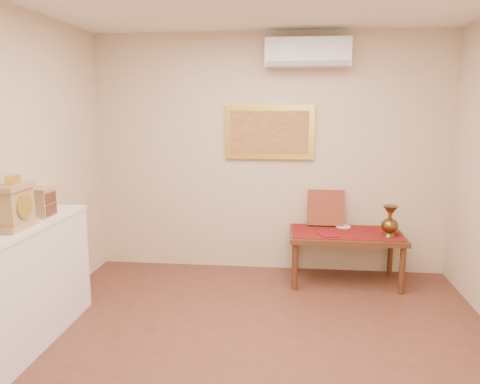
# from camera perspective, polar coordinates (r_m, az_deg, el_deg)

# --- Properties ---
(floor) EXTENTS (4.50, 4.50, 0.00)m
(floor) POSITION_cam_1_polar(r_m,az_deg,el_deg) (3.62, 1.55, -21.07)
(floor) COLOR brown
(floor) RESTS_ON ground
(wall_back) EXTENTS (4.00, 0.02, 2.70)m
(wall_back) POSITION_cam_1_polar(r_m,az_deg,el_deg) (5.36, 3.59, 4.62)
(wall_back) COLOR beige
(wall_back) RESTS_ON ground
(wall_front) EXTENTS (4.00, 0.02, 2.70)m
(wall_front) POSITION_cam_1_polar(r_m,az_deg,el_deg) (1.01, -9.29, -21.71)
(wall_front) COLOR beige
(wall_front) RESTS_ON ground
(table_cloth) EXTENTS (1.14, 0.59, 0.01)m
(table_cloth) POSITION_cam_1_polar(r_m,az_deg,el_deg) (5.17, 12.79, -4.82)
(table_cloth) COLOR maroon
(table_cloth) RESTS_ON low_table
(brass_urn_tall) EXTENTS (0.18, 0.18, 0.39)m
(brass_urn_tall) POSITION_cam_1_polar(r_m,az_deg,el_deg) (5.08, 17.83, -2.99)
(brass_urn_tall) COLOR brown
(brass_urn_tall) RESTS_ON table_cloth
(plate) EXTENTS (0.16, 0.16, 0.01)m
(plate) POSITION_cam_1_polar(r_m,az_deg,el_deg) (5.36, 12.48, -4.14)
(plate) COLOR white
(plate) RESTS_ON table_cloth
(menu) EXTENTS (0.24, 0.29, 0.01)m
(menu) POSITION_cam_1_polar(r_m,az_deg,el_deg) (5.02, 10.64, -5.06)
(menu) COLOR maroon
(menu) RESTS_ON table_cloth
(cushion) EXTENTS (0.40, 0.18, 0.41)m
(cushion) POSITION_cam_1_polar(r_m,az_deg,el_deg) (5.38, 10.40, -1.89)
(cushion) COLOR maroon
(cushion) RESTS_ON table_cloth
(display_ledge) EXTENTS (0.37, 2.02, 0.98)m
(display_ledge) POSITION_cam_1_polar(r_m,az_deg,el_deg) (3.96, -26.36, -11.38)
(display_ledge) COLOR white
(display_ledge) RESTS_ON floor
(mantel_clock) EXTENTS (0.17, 0.36, 0.41)m
(mantel_clock) POSITION_cam_1_polar(r_m,az_deg,el_deg) (3.87, -25.71, -1.56)
(mantel_clock) COLOR tan
(mantel_clock) RESTS_ON display_ledge
(wooden_chest) EXTENTS (0.16, 0.21, 0.24)m
(wooden_chest) POSITION_cam_1_polar(r_m,az_deg,el_deg) (4.22, -22.96, -1.14)
(wooden_chest) COLOR tan
(wooden_chest) RESTS_ON display_ledge
(low_table) EXTENTS (1.20, 0.70, 0.55)m
(low_table) POSITION_cam_1_polar(r_m,az_deg,el_deg) (5.18, 12.75, -5.56)
(low_table) COLOR #512D18
(low_table) RESTS_ON floor
(painting) EXTENTS (1.00, 0.06, 0.60)m
(painting) POSITION_cam_1_polar(r_m,az_deg,el_deg) (5.31, 3.61, 7.27)
(painting) COLOR gold
(painting) RESTS_ON wall_back
(ac_unit) EXTENTS (0.90, 0.25, 0.30)m
(ac_unit) POSITION_cam_1_polar(r_m,az_deg,el_deg) (5.23, 8.23, 16.45)
(ac_unit) COLOR silver
(ac_unit) RESTS_ON wall_back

